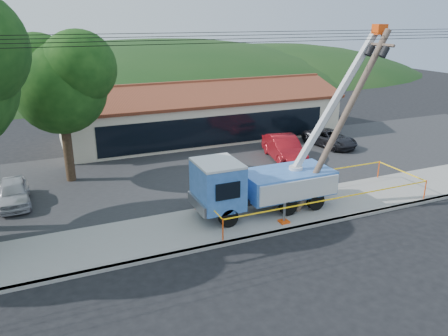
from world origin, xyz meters
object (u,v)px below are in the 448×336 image
utility_truck (261,181)px  car_red (283,161)px  car_silver (16,206)px  car_dark (329,147)px  leaning_pole (346,113)px

utility_truck → car_red: (5.45, 6.87, -1.72)m
utility_truck → car_silver: size_ratio=2.60×
utility_truck → car_dark: bearing=39.0°
utility_truck → leaning_pole: size_ratio=1.13×
utility_truck → car_red: bearing=51.6°
car_dark → car_red: bearing=-172.1°
car_dark → utility_truck: bearing=-150.7°
car_red → car_dark: size_ratio=1.12×
leaning_pole → car_silver: bearing=157.0°
leaning_pole → utility_truck: bearing=169.2°
car_silver → car_red: (17.01, 0.98, 0.00)m
car_silver → car_dark: car_silver is taller
utility_truck → car_silver: 13.09m
leaning_pole → car_red: 9.24m
car_red → leaning_pole: bearing=-87.4°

